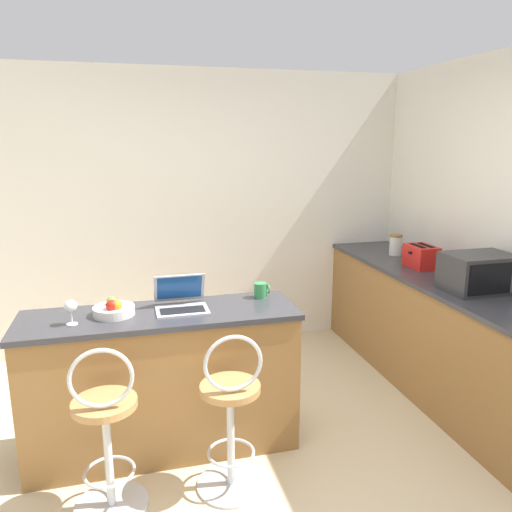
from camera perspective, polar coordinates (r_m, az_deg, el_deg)
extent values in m
plane|color=beige|center=(3.11, 1.07, -26.03)|extent=(20.00, 20.00, 0.00)
cube|color=silver|center=(4.76, -6.55, 4.99)|extent=(12.00, 0.06, 2.60)
cube|color=olive|center=(3.33, -10.52, -14.22)|extent=(1.67, 0.50, 0.89)
cube|color=#333338|center=(3.15, -10.87, -6.68)|extent=(1.70, 0.53, 0.03)
cube|color=olive|center=(4.27, 20.09, -8.56)|extent=(0.61, 2.81, 0.89)
cube|color=#333338|center=(4.13, 20.59, -2.54)|extent=(0.64, 2.84, 0.03)
cylinder|color=silver|center=(3.17, -16.13, -25.66)|extent=(0.40, 0.40, 0.02)
cylinder|color=silver|center=(2.99, -16.52, -21.11)|extent=(0.04, 0.04, 0.60)
torus|color=silver|center=(3.04, -16.39, -22.57)|extent=(0.28, 0.28, 0.02)
cylinder|color=#B7844C|center=(2.83, -16.94, -15.87)|extent=(0.34, 0.34, 0.04)
torus|color=silver|center=(2.66, -17.29, -13.22)|extent=(0.32, 0.02, 0.32)
cylinder|color=silver|center=(3.20, -2.84, -24.60)|extent=(0.40, 0.40, 0.02)
cylinder|color=silver|center=(3.02, -2.91, -20.06)|extent=(0.04, 0.04, 0.60)
torus|color=silver|center=(3.08, -2.88, -21.51)|extent=(0.28, 0.28, 0.02)
cylinder|color=#B7844C|center=(2.87, -2.98, -14.85)|extent=(0.34, 0.34, 0.04)
torus|color=silver|center=(2.70, -2.62, -12.18)|extent=(0.32, 0.02, 0.32)
cube|color=#B7BABF|center=(3.15, -8.43, -6.15)|extent=(0.32, 0.23, 0.01)
cube|color=black|center=(3.13, -8.40, -6.14)|extent=(0.27, 0.12, 0.00)
cube|color=#B7BABF|center=(3.24, -8.74, -3.61)|extent=(0.32, 0.10, 0.19)
cube|color=#19478C|center=(3.23, -8.73, -3.59)|extent=(0.28, 0.08, 0.16)
cube|color=#2D2D30|center=(3.82, 24.09, -1.73)|extent=(0.47, 0.33, 0.26)
cube|color=black|center=(3.67, 25.22, -2.43)|extent=(0.33, 0.01, 0.21)
cube|color=red|center=(4.36, 18.34, -0.05)|extent=(0.19, 0.28, 0.19)
cube|color=black|center=(4.32, 18.01, 1.14)|extent=(0.04, 0.20, 0.00)
cube|color=black|center=(4.36, 18.86, 1.18)|extent=(0.04, 0.20, 0.00)
cube|color=black|center=(4.30, 17.19, 0.34)|extent=(0.02, 0.02, 0.02)
cylinder|color=silver|center=(3.16, -15.93, -6.04)|extent=(0.25, 0.25, 0.05)
sphere|color=red|center=(3.10, -16.16, -5.46)|extent=(0.07, 0.07, 0.07)
sphere|color=orange|center=(3.10, -15.65, -5.45)|extent=(0.07, 0.07, 0.07)
sphere|color=#66B233|center=(3.19, -16.19, -5.00)|extent=(0.06, 0.06, 0.06)
cylinder|color=silver|center=(4.77, 15.64, 1.13)|extent=(0.11, 0.11, 0.17)
cylinder|color=olive|center=(4.75, 15.71, 2.27)|extent=(0.12, 0.12, 0.02)
cylinder|color=silver|center=(3.08, -20.26, -7.31)|extent=(0.06, 0.06, 0.00)
cylinder|color=silver|center=(3.07, -20.32, -6.60)|extent=(0.01, 0.01, 0.08)
sphere|color=silver|center=(3.05, -20.43, -5.38)|extent=(0.07, 0.07, 0.07)
cylinder|color=#338447|center=(3.36, 0.50, -3.93)|extent=(0.08, 0.08, 0.10)
torus|color=#338447|center=(3.37, 1.39, -3.78)|extent=(0.01, 0.06, 0.06)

